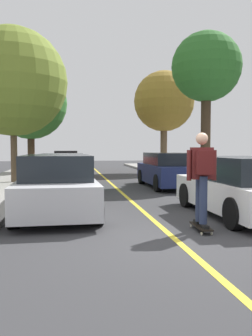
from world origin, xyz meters
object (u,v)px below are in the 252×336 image
at_px(parked_car_right_nearest, 241,187).
at_px(parked_car_left_far, 64,166).
at_px(parked_car_left_farthest, 66,161).
at_px(street_tree_right_near, 164,102).
at_px(street_tree_right_nearest, 206,68).
at_px(skateboarder, 202,173).
at_px(parked_car_left_nearest, 57,185).
at_px(street_tree_left_nearest, 13,82).
at_px(parked_car_left_near, 62,172).
at_px(parked_car_right_near, 168,170).
at_px(skateboard, 201,226).
at_px(street_tree_left_near, 31,103).
at_px(fire_hydrant, 247,184).

bearing_deg(parked_car_right_nearest, parked_car_left_far, 109.75).
xyz_separation_m(parked_car_left_farthest, street_tree_right_near, (6.33, -3.36, 3.90)).
distance_m(parked_car_left_far, street_tree_right_nearest, 8.80).
relative_size(parked_car_left_far, skateboarder, 2.51).
bearing_deg(parked_car_left_far, parked_car_left_nearest, -90.00).
distance_m(parked_car_left_nearest, street_tree_left_nearest, 8.54).
height_order(street_tree_right_near, skateboarder, street_tree_right_near).
bearing_deg(parked_car_left_near, street_tree_right_nearest, 11.83).
bearing_deg(parked_car_right_nearest, parked_car_left_near, 123.65).
relative_size(parked_car_left_far, parked_car_right_near, 1.02).
distance_m(street_tree_left_nearest, street_tree_right_near, 10.87).
relative_size(skateboard, skateboarder, 0.48).
xyz_separation_m(parked_car_left_far, skateboarder, (2.80, -13.24, 0.48)).
bearing_deg(street_tree_left_near, parked_car_left_nearest, -81.76).
relative_size(fire_hydrant, skateboarder, 0.39).
distance_m(street_tree_right_near, skateboarder, 17.26).
height_order(street_tree_left_near, street_tree_right_nearest, street_tree_right_nearest).
relative_size(parked_car_right_nearest, street_tree_right_near, 0.66).
xyz_separation_m(street_tree_right_nearest, fire_hydrant, (-0.58, -5.12, -4.65)).
bearing_deg(skateboarder, parked_car_left_far, 101.94).
distance_m(parked_car_left_near, street_tree_right_near, 11.50).
bearing_deg(parked_car_right_nearest, street_tree_right_nearest, 74.94).
xyz_separation_m(parked_car_left_far, street_tree_left_near, (-2.08, 3.38, 3.71)).
xyz_separation_m(street_tree_right_near, skateboarder, (-3.54, -16.53, -3.47)).
bearing_deg(parked_car_right_nearest, street_tree_left_near, 112.58).
bearing_deg(parked_car_left_near, parked_car_right_nearest, -56.35).
height_order(parked_car_left_farthest, parked_car_right_nearest, parked_car_left_farthest).
height_order(parked_car_left_farthest, street_tree_right_nearest, street_tree_right_nearest).
relative_size(street_tree_left_near, fire_hydrant, 9.23).
bearing_deg(parked_car_right_nearest, parked_car_left_nearest, 168.26).
height_order(parked_car_left_near, street_tree_right_near, street_tree_right_near).
xyz_separation_m(parked_car_left_far, street_tree_right_near, (6.34, 3.30, 3.95)).
relative_size(parked_car_left_nearest, parked_car_left_far, 0.97).
distance_m(parked_car_left_far, parked_car_right_nearest, 12.60).
height_order(street_tree_left_nearest, skateboarder, street_tree_left_nearest).
bearing_deg(street_tree_right_near, parked_car_right_near, -103.41).
bearing_deg(skateboarder, street_tree_left_nearest, 116.79).
relative_size(street_tree_right_nearest, skateboarder, 3.71).
relative_size(parked_car_left_farthest, skateboard, 4.76).
bearing_deg(parked_car_right_near, skateboard, -100.60).
bearing_deg(skateboard, street_tree_left_near, 106.40).
height_order(parked_car_left_nearest, parked_car_left_farthest, parked_car_left_nearest).
xyz_separation_m(street_tree_left_near, skateboarder, (4.88, -16.61, -3.23)).
xyz_separation_m(parked_car_left_nearest, parked_car_right_near, (4.26, 5.55, -0.01)).
bearing_deg(street_tree_left_near, parked_car_left_near, -76.77).
height_order(parked_car_left_near, street_tree_left_near, street_tree_left_near).
height_order(parked_car_left_far, skateboarder, skateboarder).
xyz_separation_m(parked_car_left_farthest, skateboard, (2.80, -19.86, -0.61)).
distance_m(parked_car_right_nearest, street_tree_left_near, 16.91).
distance_m(parked_car_left_nearest, street_tree_right_nearest, 10.32).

